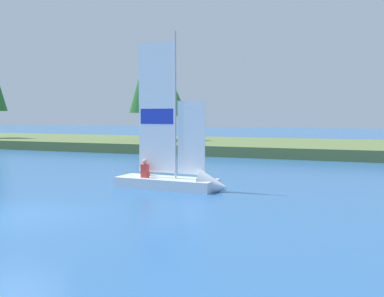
{
  "coord_description": "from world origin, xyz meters",
  "views": [
    {
      "loc": [
        9.32,
        -9.71,
        2.86
      ],
      "look_at": [
        0.96,
        11.25,
        1.2
      ],
      "focal_mm": 41.57,
      "sensor_mm": 36.0,
      "label": 1
    }
  ],
  "objects": [
    {
      "name": "shore_bank",
      "position": [
        0.0,
        26.3,
        0.38
      ],
      "size": [
        80.0,
        13.71,
        0.75
      ],
      "primitive_type": "cube",
      "color": "#5B703D",
      "rests_on": "ground"
    },
    {
      "name": "sailboat",
      "position": [
        2.62,
        6.08,
        0.48
      ],
      "size": [
        4.64,
        1.55,
        6.52
      ],
      "rotation": [
        0.0,
        0.0,
        -0.05
      ],
      "color": "silver",
      "rests_on": "ground"
    },
    {
      "name": "shoreline_tree_midleft",
      "position": [
        -8.57,
        24.25,
        5.49
      ],
      "size": [
        2.67,
        2.67,
        7.18
      ],
      "color": "brown",
      "rests_on": "shore_bank"
    },
    {
      "name": "shoreline_tree_centre",
      "position": [
        -6.97,
        25.78,
        4.68
      ],
      "size": [
        3.2,
        3.2,
        5.79
      ],
      "color": "brown",
      "rests_on": "shore_bank"
    },
    {
      "name": "ground_plane",
      "position": [
        0.0,
        0.0,
        0.0
      ],
      "size": [
        200.0,
        200.0,
        0.0
      ],
      "primitive_type": "plane",
      "color": "#2D609E"
    }
  ]
}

